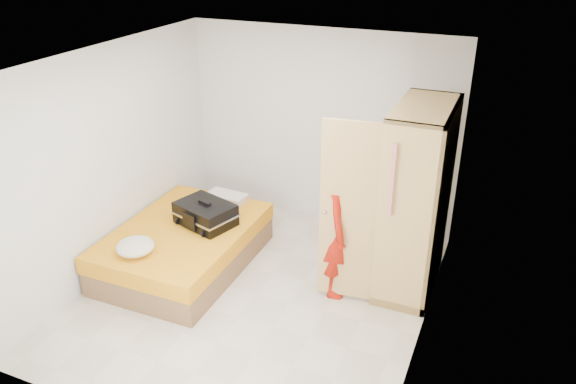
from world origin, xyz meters
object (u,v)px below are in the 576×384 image
at_px(person, 339,228).
at_px(round_cushion, 135,247).
at_px(wardrobe, 411,205).
at_px(bed, 184,247).
at_px(suitcase, 205,214).

bearing_deg(person, round_cushion, 103.12).
distance_m(wardrobe, person, 0.81).
relative_size(bed, suitcase, 2.55).
bearing_deg(suitcase, person, 18.44).
height_order(bed, wardrobe, wardrobe).
bearing_deg(round_cushion, suitcase, 67.16).
bearing_deg(wardrobe, round_cushion, -154.00).
relative_size(bed, round_cushion, 4.87).
distance_m(suitcase, round_cushion, 0.94).
xyz_separation_m(person, suitcase, (-1.65, -0.02, -0.16)).
xyz_separation_m(wardrobe, round_cushion, (-2.67, -1.30, -0.42)).
bearing_deg(round_cushion, person, 23.74).
bearing_deg(bed, wardrobe, 14.48).
distance_m(bed, round_cushion, 0.76).
bearing_deg(suitcase, round_cushion, -95.07).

